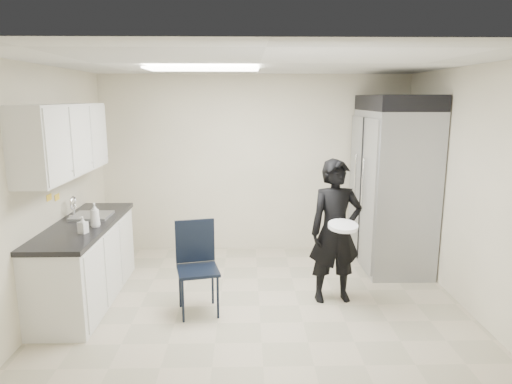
{
  "coord_description": "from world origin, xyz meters",
  "views": [
    {
      "loc": [
        -0.14,
        -4.7,
        2.26
      ],
      "look_at": [
        -0.03,
        0.2,
        1.25
      ],
      "focal_mm": 32.0,
      "sensor_mm": 36.0,
      "label": 1
    }
  ],
  "objects_px": {
    "commercial_fridge": "(392,190)",
    "folding_chair": "(198,270)",
    "lower_counter": "(86,264)",
    "man_tuxedo": "(335,231)"
  },
  "relations": [
    {
      "from": "commercial_fridge",
      "to": "folding_chair",
      "type": "bearing_deg",
      "value": -150.32
    },
    {
      "from": "lower_counter",
      "to": "folding_chair",
      "type": "relative_size",
      "value": 2.0
    },
    {
      "from": "lower_counter",
      "to": "folding_chair",
      "type": "bearing_deg",
      "value": -14.74
    },
    {
      "from": "folding_chair",
      "to": "lower_counter",
      "type": "bearing_deg",
      "value": 152.5
    },
    {
      "from": "man_tuxedo",
      "to": "folding_chair",
      "type": "bearing_deg",
      "value": -175.53
    },
    {
      "from": "lower_counter",
      "to": "man_tuxedo",
      "type": "bearing_deg",
      "value": -0.99
    },
    {
      "from": "lower_counter",
      "to": "man_tuxedo",
      "type": "relative_size",
      "value": 1.18
    },
    {
      "from": "lower_counter",
      "to": "man_tuxedo",
      "type": "xyz_separation_m",
      "value": [
        2.8,
        -0.05,
        0.38
      ]
    },
    {
      "from": "folding_chair",
      "to": "man_tuxedo",
      "type": "xyz_separation_m",
      "value": [
        1.5,
        0.29,
        0.33
      ]
    },
    {
      "from": "commercial_fridge",
      "to": "folding_chair",
      "type": "relative_size",
      "value": 2.21
    }
  ]
}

